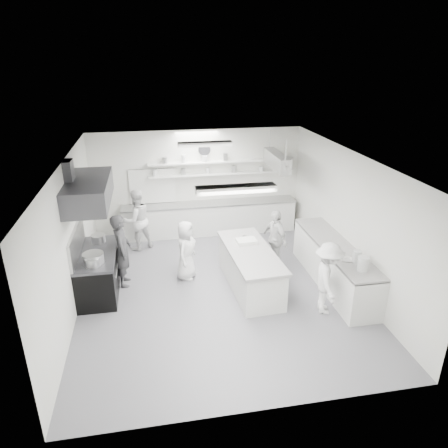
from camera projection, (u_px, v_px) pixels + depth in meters
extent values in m
cube|color=slate|center=(218.00, 290.00, 9.34)|extent=(6.00, 7.00, 0.02)
cube|color=silver|center=(217.00, 158.00, 8.18)|extent=(6.00, 7.00, 0.02)
cube|color=silver|center=(198.00, 182.00, 11.94)|extent=(6.00, 0.04, 3.00)
cube|color=silver|center=(261.00, 328.00, 5.58)|extent=(6.00, 0.04, 3.00)
cube|color=silver|center=(70.00, 239.00, 8.26)|extent=(0.04, 7.00, 3.00)
cube|color=silver|center=(349.00, 219.00, 9.26)|extent=(0.04, 7.00, 3.00)
cube|color=black|center=(99.00, 273.00, 9.09)|extent=(0.80, 1.80, 0.90)
cube|color=#3A3A3F|center=(88.00, 191.00, 8.37)|extent=(0.85, 2.00, 0.50)
cube|color=silver|center=(210.00, 218.00, 12.12)|extent=(5.00, 0.60, 0.92)
cube|color=silver|center=(222.00, 174.00, 11.84)|extent=(4.20, 0.26, 0.04)
cube|color=silver|center=(222.00, 162.00, 11.71)|extent=(4.20, 0.26, 0.04)
cube|color=black|center=(153.00, 186.00, 11.73)|extent=(1.30, 0.04, 1.00)
cylinder|color=silver|center=(204.00, 149.00, 11.58)|extent=(0.32, 0.05, 0.32)
cube|color=silver|center=(334.00, 265.00, 9.41)|extent=(0.74, 3.30, 0.94)
cube|color=#A4A4A5|center=(277.00, 161.00, 10.97)|extent=(0.30, 1.60, 0.40)
cube|color=silver|center=(236.00, 189.00, 6.57)|extent=(1.30, 0.25, 0.10)
cube|color=silver|center=(205.00, 144.00, 9.85)|extent=(1.30, 0.25, 0.10)
cube|color=silver|center=(250.00, 270.00, 9.28)|extent=(1.02, 2.40, 0.87)
cylinder|color=#A4A4A5|center=(93.00, 259.00, 8.44)|extent=(0.43, 0.43, 0.26)
imported|color=#323235|center=(122.00, 250.00, 9.24)|extent=(0.41, 0.63, 1.70)
imported|color=silver|center=(137.00, 220.00, 10.99)|extent=(1.01, 0.94, 1.67)
imported|color=silver|center=(186.00, 250.00, 9.57)|extent=(0.71, 0.82, 1.43)
imported|color=silver|center=(275.00, 239.00, 10.09)|extent=(0.62, 0.94, 1.48)
imported|color=silver|center=(327.00, 279.00, 8.26)|extent=(0.78, 1.09, 1.53)
imported|color=#A4A4A5|center=(248.00, 238.00, 9.74)|extent=(0.30, 0.30, 0.07)
imported|color=silver|center=(243.00, 241.00, 9.62)|extent=(0.22, 0.22, 0.06)
imported|color=silver|center=(346.00, 260.00, 8.54)|extent=(0.32, 0.32, 0.06)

